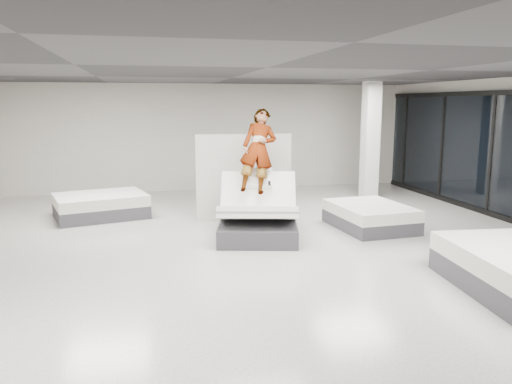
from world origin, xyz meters
TOP-DOWN VIEW (x-y plane):
  - room at (0.00, 0.00)m, footprint 14.00×14.04m
  - hero_bed at (0.12, 1.23)m, footprint 1.91×2.28m
  - person at (0.20, 1.56)m, footprint 1.08×1.93m
  - remote at (0.33, 1.17)m, footprint 0.08×0.15m
  - divider_panel at (0.14, 2.76)m, footprint 2.14×0.30m
  - flat_bed_right_far at (2.61, 1.43)m, footprint 1.53×1.95m
  - flat_bed_left_far at (-3.07, 3.75)m, footprint 2.30×1.95m
  - column at (4.00, 4.50)m, footprint 0.40×0.40m

SIDE VIEW (x-z plane):
  - flat_bed_right_far at x=2.61m, z-range 0.00..0.51m
  - flat_bed_left_far at x=-3.07m, z-range 0.00..0.54m
  - hero_bed at x=0.12m, z-range -0.27..1.07m
  - divider_panel at x=0.14m, z-range 0.00..1.95m
  - remote at x=0.33m, z-range 1.05..1.13m
  - person at x=0.20m, z-range 0.69..1.98m
  - room at x=0.00m, z-range 0.00..3.20m
  - column at x=4.00m, z-range 0.00..3.20m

